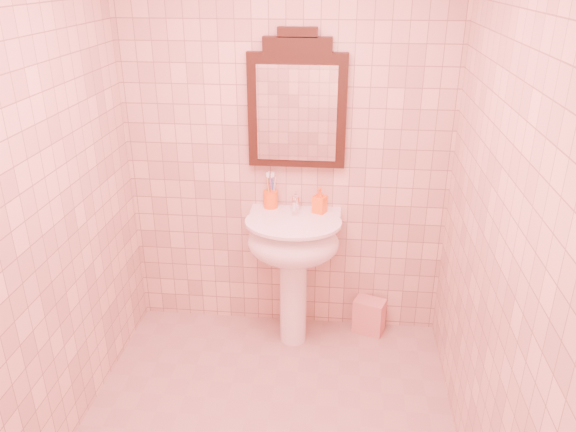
# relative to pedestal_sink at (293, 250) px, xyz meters

# --- Properties ---
(back_wall) EXTENTS (2.00, 0.02, 2.50)m
(back_wall) POSITION_rel_pedestal_sink_xyz_m (-0.07, 0.23, 0.59)
(back_wall) COLOR beige
(back_wall) RESTS_ON floor
(pedestal_sink) EXTENTS (0.58, 0.58, 0.86)m
(pedestal_sink) POSITION_rel_pedestal_sink_xyz_m (0.00, 0.00, 0.00)
(pedestal_sink) COLOR white
(pedestal_sink) RESTS_ON floor
(faucet) EXTENTS (0.04, 0.16, 0.11)m
(faucet) POSITION_rel_pedestal_sink_xyz_m (-0.00, 0.14, 0.26)
(faucet) COLOR white
(faucet) RESTS_ON pedestal_sink
(mirror) EXTENTS (0.58, 0.06, 0.81)m
(mirror) POSITION_rel_pedestal_sink_xyz_m (0.00, 0.20, 0.85)
(mirror) COLOR black
(mirror) RESTS_ON back_wall
(toothbrush_cup) EXTENTS (0.09, 0.09, 0.21)m
(toothbrush_cup) POSITION_rel_pedestal_sink_xyz_m (-0.16, 0.18, 0.26)
(toothbrush_cup) COLOR #FA5D15
(toothbrush_cup) RESTS_ON pedestal_sink
(soap_dispenser) EXTENTS (0.10, 0.10, 0.16)m
(soap_dispenser) POSITION_rel_pedestal_sink_xyz_m (0.15, 0.13, 0.28)
(soap_dispenser) COLOR orange
(soap_dispenser) RESTS_ON pedestal_sink
(towel) EXTENTS (0.23, 0.19, 0.24)m
(towel) POSITION_rel_pedestal_sink_xyz_m (0.50, 0.15, -0.54)
(towel) COLOR #E99D89
(towel) RESTS_ON floor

